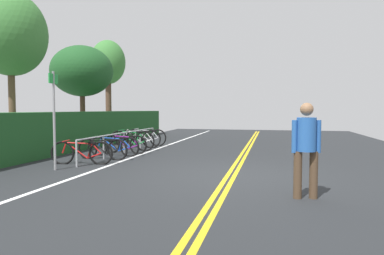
{
  "coord_description": "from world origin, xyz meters",
  "views": [
    {
      "loc": [
        -7.64,
        -0.87,
        1.51
      ],
      "look_at": [
        3.2,
        1.66,
        0.91
      ],
      "focal_mm": 31.73,
      "sensor_mm": 36.0,
      "label": 1
    }
  ],
  "objects_px": {
    "bicycle_1": "(102,149)",
    "bicycle_5": "(138,139)",
    "bicycle_3": "(125,144)",
    "bicycle_0": "(82,153)",
    "tree_extra": "(108,64)",
    "bicycle_2": "(114,146)",
    "bicycle_6": "(146,137)",
    "sign_post_near": "(54,111)",
    "bicycle_4": "(132,140)",
    "tree_mid": "(10,35)",
    "pedestrian": "(306,144)",
    "bike_rack": "(124,137)",
    "tree_far_right": "(82,71)"
  },
  "relations": [
    {
      "from": "bicycle_0",
      "to": "bicycle_1",
      "type": "bearing_deg",
      "value": -6.91
    },
    {
      "from": "bicycle_5",
      "to": "bicycle_4",
      "type": "bearing_deg",
      "value": -175.31
    },
    {
      "from": "bicycle_3",
      "to": "bicycle_4",
      "type": "distance_m",
      "value": 0.83
    },
    {
      "from": "bike_rack",
      "to": "sign_post_near",
      "type": "relative_size",
      "value": 2.43
    },
    {
      "from": "bicycle_3",
      "to": "bicycle_5",
      "type": "xyz_separation_m",
      "value": [
        1.62,
        0.16,
        0.04
      ]
    },
    {
      "from": "bicycle_0",
      "to": "tree_extra",
      "type": "relative_size",
      "value": 0.31
    },
    {
      "from": "bicycle_3",
      "to": "tree_extra",
      "type": "distance_m",
      "value": 9.66
    },
    {
      "from": "bicycle_4",
      "to": "tree_extra",
      "type": "relative_size",
      "value": 0.32
    },
    {
      "from": "bicycle_0",
      "to": "tree_mid",
      "type": "xyz_separation_m",
      "value": [
        1.33,
        3.36,
        3.66
      ]
    },
    {
      "from": "bicycle_2",
      "to": "bicycle_0",
      "type": "bearing_deg",
      "value": 176.41
    },
    {
      "from": "bicycle_4",
      "to": "bicycle_6",
      "type": "xyz_separation_m",
      "value": [
        1.66,
        0.07,
        -0.02
      ]
    },
    {
      "from": "bicycle_0",
      "to": "bicycle_2",
      "type": "distance_m",
      "value": 1.75
    },
    {
      "from": "bicycle_1",
      "to": "bicycle_6",
      "type": "height_order",
      "value": "bicycle_6"
    },
    {
      "from": "bicycle_0",
      "to": "sign_post_near",
      "type": "bearing_deg",
      "value": 169.87
    },
    {
      "from": "bicycle_6",
      "to": "sign_post_near",
      "type": "xyz_separation_m",
      "value": [
        -5.9,
        0.16,
        1.11
      ]
    },
    {
      "from": "bicycle_1",
      "to": "bicycle_5",
      "type": "distance_m",
      "value": 3.12
    },
    {
      "from": "bicycle_2",
      "to": "bicycle_6",
      "type": "xyz_separation_m",
      "value": [
        3.21,
        0.12,
        0.03
      ]
    },
    {
      "from": "sign_post_near",
      "to": "tree_far_right",
      "type": "distance_m",
      "value": 7.15
    },
    {
      "from": "tree_mid",
      "to": "tree_extra",
      "type": "relative_size",
      "value": 0.97
    },
    {
      "from": "bicycle_6",
      "to": "tree_mid",
      "type": "distance_m",
      "value": 6.13
    },
    {
      "from": "tree_extra",
      "to": "tree_mid",
      "type": "bearing_deg",
      "value": -173.81
    },
    {
      "from": "bicycle_1",
      "to": "tree_mid",
      "type": "relative_size",
      "value": 0.31
    },
    {
      "from": "bicycle_3",
      "to": "bicycle_5",
      "type": "height_order",
      "value": "bicycle_5"
    },
    {
      "from": "sign_post_near",
      "to": "tree_mid",
      "type": "bearing_deg",
      "value": 54.45
    },
    {
      "from": "bicycle_2",
      "to": "tree_mid",
      "type": "relative_size",
      "value": 0.33
    },
    {
      "from": "bicycle_0",
      "to": "tree_extra",
      "type": "height_order",
      "value": "tree_extra"
    },
    {
      "from": "bicycle_3",
      "to": "pedestrian",
      "type": "xyz_separation_m",
      "value": [
        -4.81,
        -5.48,
        0.61
      ]
    },
    {
      "from": "bicycle_2",
      "to": "bicycle_1",
      "type": "bearing_deg",
      "value": -179.54
    },
    {
      "from": "bicycle_3",
      "to": "pedestrian",
      "type": "height_order",
      "value": "pedestrian"
    },
    {
      "from": "bike_rack",
      "to": "bicycle_1",
      "type": "bearing_deg",
      "value": -179.73
    },
    {
      "from": "tree_mid",
      "to": "bicycle_5",
      "type": "bearing_deg",
      "value": -50.8
    },
    {
      "from": "sign_post_near",
      "to": "tree_mid",
      "type": "xyz_separation_m",
      "value": [
        2.28,
        3.19,
        2.52
      ]
    },
    {
      "from": "sign_post_near",
      "to": "tree_extra",
      "type": "height_order",
      "value": "tree_extra"
    },
    {
      "from": "pedestrian",
      "to": "tree_mid",
      "type": "bearing_deg",
      "value": 67.72
    },
    {
      "from": "tree_far_right",
      "to": "bicycle_2",
      "type": "bearing_deg",
      "value": -137.65
    },
    {
      "from": "bicycle_4",
      "to": "bicycle_5",
      "type": "xyz_separation_m",
      "value": [
        0.79,
        0.06,
        -0.01
      ]
    },
    {
      "from": "bicycle_3",
      "to": "bicycle_6",
      "type": "bearing_deg",
      "value": 3.77
    },
    {
      "from": "sign_post_near",
      "to": "tree_extra",
      "type": "relative_size",
      "value": 0.44
    },
    {
      "from": "bicycle_6",
      "to": "bicycle_2",
      "type": "bearing_deg",
      "value": -177.91
    },
    {
      "from": "bicycle_2",
      "to": "bicycle_5",
      "type": "distance_m",
      "value": 2.34
    },
    {
      "from": "bike_rack",
      "to": "bicycle_5",
      "type": "height_order",
      "value": "bike_rack"
    },
    {
      "from": "bicycle_3",
      "to": "bicycle_5",
      "type": "relative_size",
      "value": 0.99
    },
    {
      "from": "bicycle_3",
      "to": "bicycle_6",
      "type": "height_order",
      "value": "bicycle_6"
    },
    {
      "from": "bicycle_2",
      "to": "bicycle_5",
      "type": "height_order",
      "value": "bicycle_5"
    },
    {
      "from": "bicycle_3",
      "to": "bicycle_4",
      "type": "height_order",
      "value": "bicycle_4"
    },
    {
      "from": "bicycle_0",
      "to": "bicycle_6",
      "type": "xyz_separation_m",
      "value": [
        4.95,
        0.01,
        0.02
      ]
    },
    {
      "from": "bike_rack",
      "to": "sign_post_near",
      "type": "xyz_separation_m",
      "value": [
        -3.46,
        0.28,
        0.91
      ]
    },
    {
      "from": "bicycle_3",
      "to": "bicycle_4",
      "type": "relative_size",
      "value": 0.94
    },
    {
      "from": "bike_rack",
      "to": "bicycle_2",
      "type": "xyz_separation_m",
      "value": [
        -0.77,
        -0.0,
        -0.24
      ]
    },
    {
      "from": "tree_extra",
      "to": "tree_far_right",
      "type": "bearing_deg",
      "value": -166.29
    }
  ]
}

